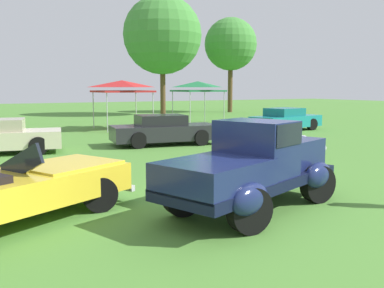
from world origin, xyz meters
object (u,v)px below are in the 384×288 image
canopy_tent_center_field (122,86)px  canopy_tent_right_field (198,86)px  feature_pickup_truck (254,165)px  show_car_teal (286,120)px  show_car_charcoal (164,130)px  show_car_cream (2,137)px  neighbor_convertible (15,189)px

canopy_tent_center_field → canopy_tent_right_field: same height
feature_pickup_truck → show_car_teal: (10.62, 11.40, -0.26)m
show_car_charcoal → show_car_teal: bearing=14.5°
show_car_charcoal → canopy_tent_center_field: 7.32m
show_car_cream → canopy_tent_center_field: (6.71, 6.49, 1.82)m
show_car_charcoal → show_car_cream: bearing=174.7°
show_car_teal → show_car_cream: bearing=-173.7°
show_car_cream → neighbor_convertible: bearing=-93.2°
show_car_cream → show_car_teal: 14.31m
feature_pickup_truck → canopy_tent_center_field: (3.11, 16.33, 1.56)m
neighbor_convertible → show_car_cream: (0.47, 8.47, 0.02)m
show_car_cream → canopy_tent_right_field: (12.25, 7.82, 1.82)m
show_car_charcoal → feature_pickup_truck: bearing=-104.5°
feature_pickup_truck → show_car_cream: size_ratio=1.05×
feature_pickup_truck → canopy_tent_center_field: size_ratio=1.54×
show_car_cream → show_car_charcoal: 6.03m
neighbor_convertible → show_car_teal: neighbor_convertible is taller
show_car_teal → canopy_tent_center_field: size_ratio=1.55×
neighbor_convertible → canopy_tent_right_field: 20.75m
neighbor_convertible → show_car_teal: bearing=34.3°
show_car_teal → canopy_tent_center_field: 9.16m
feature_pickup_truck → show_car_charcoal: feature_pickup_truck is taller
canopy_tent_center_field → canopy_tent_right_field: size_ratio=1.06×
feature_pickup_truck → show_car_teal: 15.58m
neighbor_convertible → show_car_charcoal: 10.22m
neighbor_convertible → show_car_cream: 8.49m
feature_pickup_truck → canopy_tent_center_field: bearing=79.2°
show_car_cream → show_car_charcoal: same height
neighbor_convertible → canopy_tent_center_field: canopy_tent_center_field is taller
show_car_cream → feature_pickup_truck: bearing=-69.9°
feature_pickup_truck → show_car_charcoal: bearing=75.5°
show_car_charcoal → show_car_teal: same height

